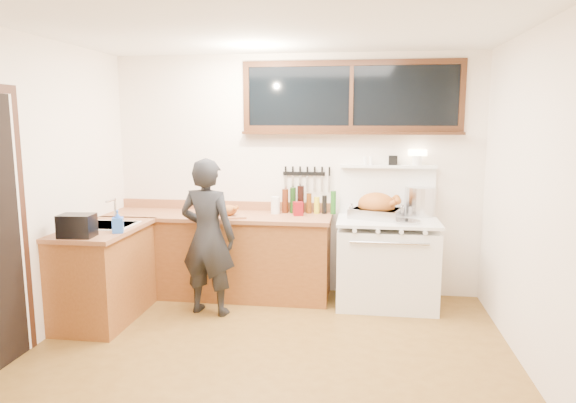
# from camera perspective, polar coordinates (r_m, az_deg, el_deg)

# --- Properties ---
(ground_plane) EXTENTS (4.00, 3.50, 0.02)m
(ground_plane) POSITION_cam_1_polar(r_m,az_deg,el_deg) (4.33, -2.34, -17.16)
(ground_plane) COLOR brown
(room_shell) EXTENTS (4.10, 3.60, 2.65)m
(room_shell) POSITION_cam_1_polar(r_m,az_deg,el_deg) (3.89, -2.50, 5.34)
(room_shell) COLOR white
(room_shell) RESTS_ON ground
(counter_back) EXTENTS (2.44, 0.64, 1.00)m
(counter_back) POSITION_cam_1_polar(r_m,az_deg,el_deg) (5.67, -7.72, -5.82)
(counter_back) COLOR brown
(counter_back) RESTS_ON ground
(counter_left) EXTENTS (0.64, 1.09, 0.90)m
(counter_left) POSITION_cam_1_polar(r_m,az_deg,el_deg) (5.26, -19.78, -7.49)
(counter_left) COLOR brown
(counter_left) RESTS_ON ground
(sink_unit) EXTENTS (0.50, 0.45, 0.37)m
(sink_unit) POSITION_cam_1_polar(r_m,az_deg,el_deg) (5.22, -19.43, -3.12)
(sink_unit) COLOR white
(sink_unit) RESTS_ON counter_left
(vintage_stove) EXTENTS (1.02, 0.74, 1.59)m
(vintage_stove) POSITION_cam_1_polar(r_m,az_deg,el_deg) (5.43, 10.90, -6.42)
(vintage_stove) COLOR white
(vintage_stove) RESTS_ON ground
(back_window) EXTENTS (2.32, 0.13, 0.77)m
(back_window) POSITION_cam_1_polar(r_m,az_deg,el_deg) (5.54, 7.03, 10.68)
(back_window) COLOR black
(back_window) RESTS_ON room_shell
(knife_strip) EXTENTS (0.52, 0.03, 0.28)m
(knife_strip) POSITION_cam_1_polar(r_m,az_deg,el_deg) (5.61, 1.98, 3.00)
(knife_strip) COLOR black
(knife_strip) RESTS_ON room_shell
(man) EXTENTS (0.62, 0.46, 1.54)m
(man) POSITION_cam_1_polar(r_m,az_deg,el_deg) (5.07, -8.91, -3.91)
(man) COLOR black
(man) RESTS_ON ground
(soap_bottle) EXTENTS (0.12, 0.12, 0.21)m
(soap_bottle) POSITION_cam_1_polar(r_m,az_deg,el_deg) (4.84, -18.40, -2.11)
(soap_bottle) COLOR blue
(soap_bottle) RESTS_ON counter_left
(toaster) EXTENTS (0.30, 0.22, 0.20)m
(toaster) POSITION_cam_1_polar(r_m,az_deg,el_deg) (4.78, -22.40, -2.50)
(toaster) COLOR black
(toaster) RESTS_ON counter_left
(cutting_board) EXTENTS (0.43, 0.38, 0.13)m
(cutting_board) POSITION_cam_1_polar(r_m,az_deg,el_deg) (5.35, -6.69, -1.22)
(cutting_board) COLOR #945C3B
(cutting_board) RESTS_ON counter_back
(roast_turkey) EXTENTS (0.59, 0.51, 0.26)m
(roast_turkey) POSITION_cam_1_polar(r_m,az_deg,el_deg) (5.36, 9.86, -0.70)
(roast_turkey) COLOR silver
(roast_turkey) RESTS_ON vintage_stove
(stockpot) EXTENTS (0.38, 0.38, 0.31)m
(stockpot) POSITION_cam_1_polar(r_m,az_deg,el_deg) (5.59, 14.48, 0.04)
(stockpot) COLOR silver
(stockpot) RESTS_ON vintage_stove
(saucepan) EXTENTS (0.21, 0.30, 0.13)m
(saucepan) POSITION_cam_1_polar(r_m,az_deg,el_deg) (5.55, 10.43, -0.80)
(saucepan) COLOR silver
(saucepan) RESTS_ON vintage_stove
(pot_lid) EXTENTS (0.34, 0.34, 0.04)m
(pot_lid) POSITION_cam_1_polar(r_m,az_deg,el_deg) (5.19, 13.04, -2.16)
(pot_lid) COLOR silver
(pot_lid) RESTS_ON vintage_stove
(coffee_tin) EXTENTS (0.12, 0.10, 0.15)m
(coffee_tin) POSITION_cam_1_polar(r_m,az_deg,el_deg) (5.41, 1.12, -0.81)
(coffee_tin) COLOR maroon
(coffee_tin) RESTS_ON counter_back
(pitcher) EXTENTS (0.12, 0.12, 0.18)m
(pitcher) POSITION_cam_1_polar(r_m,az_deg,el_deg) (5.53, -1.41, -0.41)
(pitcher) COLOR white
(pitcher) RESTS_ON counter_back
(bottle_cluster) EXTENTS (0.59, 0.07, 0.30)m
(bottle_cluster) POSITION_cam_1_polar(r_m,az_deg,el_deg) (5.55, 1.92, -0.01)
(bottle_cluster) COLOR black
(bottle_cluster) RESTS_ON counter_back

